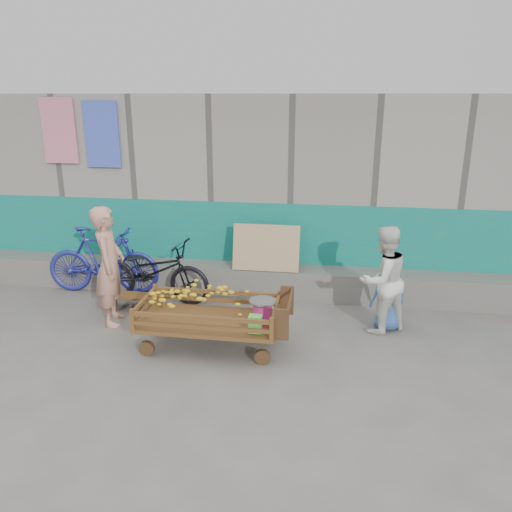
# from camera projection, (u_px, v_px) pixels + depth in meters

# --- Properties ---
(ground) EXTENTS (80.00, 80.00, 0.00)m
(ground) POSITION_uv_depth(u_px,v_px,m) (214.00, 371.00, 5.66)
(ground) COLOR #5C5955
(ground) RESTS_ON ground
(building_wall) EXTENTS (12.00, 3.50, 3.00)m
(building_wall) POSITION_uv_depth(u_px,v_px,m) (263.00, 183.00, 9.02)
(building_wall) COLOR gray
(building_wall) RESTS_ON ground
(banana_cart) EXTENTS (1.84, 0.84, 0.79)m
(banana_cart) POSITION_uv_depth(u_px,v_px,m) (206.00, 308.00, 6.03)
(banana_cart) COLOR brown
(banana_cart) RESTS_ON ground
(bench) EXTENTS (0.89, 0.27, 0.22)m
(bench) POSITION_uv_depth(u_px,v_px,m) (135.00, 299.00, 7.24)
(bench) COLOR brown
(bench) RESTS_ON ground
(vendor_man) EXTENTS (0.52, 0.67, 1.63)m
(vendor_man) POSITION_uv_depth(u_px,v_px,m) (110.00, 266.00, 6.63)
(vendor_man) COLOR tan
(vendor_man) RESTS_ON ground
(woman) EXTENTS (0.88, 0.84, 1.43)m
(woman) POSITION_uv_depth(u_px,v_px,m) (383.00, 280.00, 6.42)
(woman) COLOR white
(woman) RESTS_ON ground
(child) EXTENTS (0.57, 0.48, 1.00)m
(child) POSITION_uv_depth(u_px,v_px,m) (389.00, 294.00, 6.53)
(child) COLOR #345EAB
(child) RESTS_ON ground
(bicycle_dark) EXTENTS (1.86, 0.81, 0.95)m
(bicycle_dark) POSITION_uv_depth(u_px,v_px,m) (152.00, 271.00, 7.45)
(bicycle_dark) COLOR black
(bicycle_dark) RESTS_ON ground
(bicycle_blue) EXTENTS (1.80, 0.61, 1.06)m
(bicycle_blue) POSITION_uv_depth(u_px,v_px,m) (103.00, 260.00, 7.74)
(bicycle_blue) COLOR #282E97
(bicycle_blue) RESTS_ON ground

